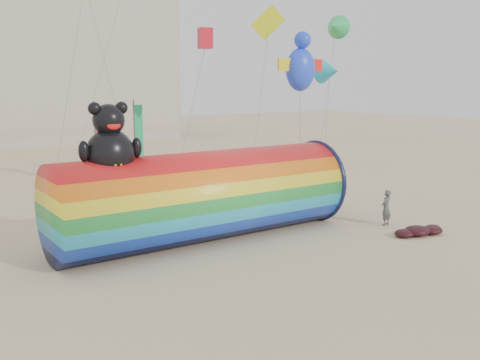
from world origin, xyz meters
TOP-DOWN VIEW (x-y plane):
  - ground at (0.00, 0.00)m, footprint 160.00×160.00m
  - windsock_assembly at (-0.77, 2.15)m, footprint 12.34×3.76m
  - kite_handler at (6.94, -0.61)m, footprint 0.65×0.50m
  - fabric_bundle at (6.90, -2.43)m, footprint 2.62×1.35m
  - festival_banners at (-1.69, 15.89)m, footprint 11.47×1.63m

SIDE VIEW (x-z plane):
  - ground at x=0.00m, z-range 0.00..0.00m
  - fabric_bundle at x=6.90m, z-range -0.03..0.37m
  - kite_handler at x=6.94m, z-range 0.00..1.60m
  - windsock_assembly at x=-0.77m, z-range -0.96..4.73m
  - festival_banners at x=-1.69m, z-range 0.04..5.24m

